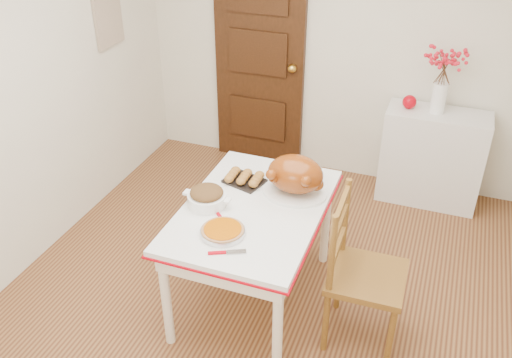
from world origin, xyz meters
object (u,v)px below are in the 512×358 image
at_px(chair_oak, 368,274).
at_px(pumpkin_pie, 223,230).
at_px(sideboard, 432,157).
at_px(kitchen_table, 253,254).
at_px(turkey_platter, 295,176).

bearing_deg(chair_oak, pumpkin_pie, 104.79).
relative_size(sideboard, kitchen_table, 0.66).
bearing_deg(chair_oak, turkey_platter, 59.07).
bearing_deg(turkey_platter, kitchen_table, -126.43).
bearing_deg(sideboard, chair_oak, -97.20).
distance_m(sideboard, pumpkin_pie, 2.32).
xyz_separation_m(sideboard, turkey_platter, (-0.79, -1.46, 0.48)).
bearing_deg(turkey_platter, chair_oak, -26.40).
bearing_deg(pumpkin_pie, chair_oak, 16.26).
xyz_separation_m(sideboard, chair_oak, (-0.23, -1.78, 0.10)).
height_order(kitchen_table, chair_oak, chair_oak).
relative_size(kitchen_table, pumpkin_pie, 4.82).
height_order(sideboard, turkey_platter, turkey_platter).
height_order(turkey_platter, pumpkin_pie, turkey_platter).
relative_size(turkey_platter, pumpkin_pie, 1.61).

